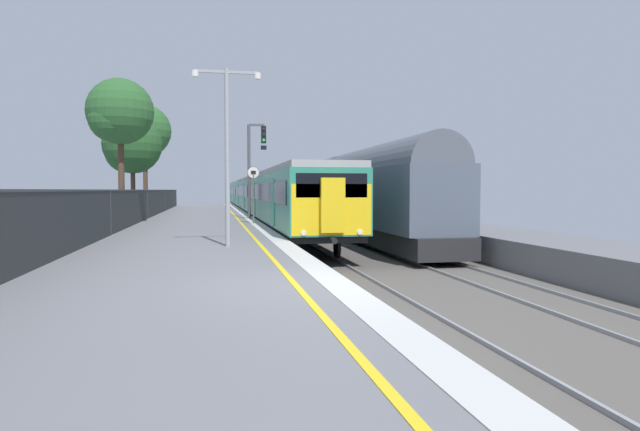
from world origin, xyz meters
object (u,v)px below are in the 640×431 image
speed_limit_sign (253,187)px  background_tree_left (118,114)px  background_tree_right (144,132)px  commuter_train_at_platform (257,194)px  signal_gantry (253,160)px  platform_lamp_mid (227,141)px  freight_train_adjacent_track (319,191)px  background_tree_centre (131,146)px

speed_limit_sign → background_tree_left: size_ratio=0.41×
speed_limit_sign → background_tree_right: (-7.42, 19.74, 4.62)m
commuter_train_at_platform → speed_limit_sign: 20.71m
speed_limit_sign → background_tree_right: size_ratio=0.33×
signal_gantry → speed_limit_sign: signal_gantry is taller
signal_gantry → platform_lamp_mid: (-1.93, -15.41, -0.30)m
signal_gantry → platform_lamp_mid: signal_gantry is taller
platform_lamp_mid → freight_train_adjacent_track: bearing=72.4°
freight_train_adjacent_track → background_tree_centre: bearing=-179.8°
background_tree_left → background_tree_centre: size_ratio=1.01×
background_tree_left → background_tree_right: background_tree_right is taller
background_tree_left → background_tree_centre: background_tree_left is taller
speed_limit_sign → background_tree_right: background_tree_right is taller
freight_train_adjacent_track → background_tree_right: size_ratio=5.23×
speed_limit_sign → commuter_train_at_platform: bearing=84.9°
commuter_train_at_platform → background_tree_centre: bearing=-139.5°
commuter_train_at_platform → background_tree_right: size_ratio=7.04×
signal_gantry → platform_lamp_mid: size_ratio=1.05×
background_tree_centre → background_tree_right: background_tree_right is taller
speed_limit_sign → background_tree_right: 21.59m
freight_train_adjacent_track → speed_limit_sign: bearing=-114.8°
signal_gantry → background_tree_centre: bearing=134.6°
signal_gantry → background_tree_right: background_tree_right is taller
platform_lamp_mid → background_tree_left: size_ratio=0.75×
signal_gantry → speed_limit_sign: size_ratio=1.94×
platform_lamp_mid → commuter_train_at_platform: bearing=83.8°
background_tree_left → background_tree_right: 19.63m
commuter_train_at_platform → signal_gantry: size_ratio=11.13×
commuter_train_at_platform → freight_train_adjacent_track: (4.00, -7.97, 0.32)m
background_tree_centre → background_tree_right: size_ratio=0.79×
signal_gantry → background_tree_right: 17.28m
commuter_train_at_platform → platform_lamp_mid: size_ratio=11.71×
background_tree_right → platform_lamp_mid: bearing=-79.2°
freight_train_adjacent_track → background_tree_right: 15.80m
platform_lamp_mid → background_tree_centre: (-5.96, 23.42, 1.58)m
speed_limit_sign → background_tree_left: bearing=178.4°
freight_train_adjacent_track → background_tree_centre: background_tree_centre is taller
commuter_train_at_platform → speed_limit_sign: bearing=-95.1°
background_tree_right → background_tree_centre: bearing=-90.9°
freight_train_adjacent_track → background_tree_right: bearing=151.9°
freight_train_adjacent_track → background_tree_left: bearing=-134.3°
signal_gantry → background_tree_right: bearing=117.2°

